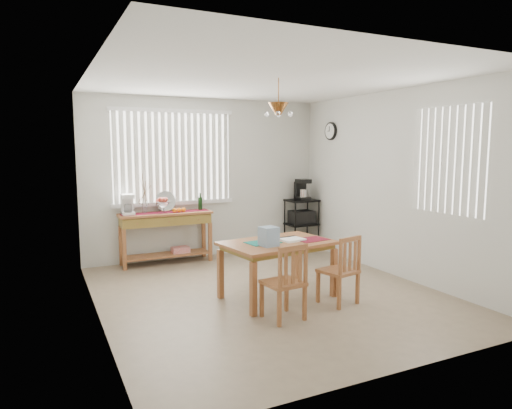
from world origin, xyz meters
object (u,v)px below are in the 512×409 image
sideboard (167,225)px  dining_table (278,248)px  wire_cart (302,219)px  chair_right (341,270)px  chair_left (285,283)px  cart_items (302,190)px

sideboard → dining_table: sideboard is taller
dining_table → wire_cart: bearing=52.7°
chair_right → chair_left: bearing=-169.4°
wire_cart → chair_right: (-1.12, -2.70, -0.14)m
sideboard → dining_table: size_ratio=1.03×
cart_items → sideboard: bearing=179.5°
sideboard → chair_right: chair_right is taller
sideboard → wire_cart: 2.44m
wire_cart → dining_table: bearing=-127.3°
chair_right → cart_items: bearing=67.6°
cart_items → wire_cart: bearing=-90.0°
wire_cart → chair_left: size_ratio=1.08×
dining_table → chair_right: (0.54, -0.53, -0.21)m
cart_items → dining_table: 2.78m
cart_items → chair_left: 3.52m
cart_items → chair_right: 3.01m
chair_left → chair_right: chair_left is taller
chair_left → chair_right: bearing=10.6°
wire_cart → chair_left: 3.45m
dining_table → chair_left: size_ratio=1.69×
wire_cart → dining_table: wire_cart is taller
wire_cart → chair_right: size_ratio=1.09×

